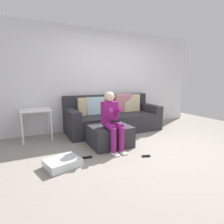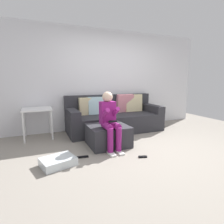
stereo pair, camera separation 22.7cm
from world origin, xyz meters
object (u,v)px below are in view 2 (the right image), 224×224
object	(u,v)px
side_table	(37,113)
storage_bin	(58,162)
couch_sectional	(114,118)
remote_by_storage_bin	(83,157)
person_seated	(110,119)
remote_under_side_table	(69,161)
remote_near_ottoman	(143,157)
ottoman	(108,135)

from	to	relation	value
side_table	storage_bin	bearing A→B (deg)	-81.31
couch_sectional	remote_by_storage_bin	world-z (taller)	couch_sectional
person_seated	remote_under_side_table	xyz separation A→B (m)	(-0.82, -0.27, -0.57)
couch_sectional	remote_by_storage_bin	xyz separation A→B (m)	(-1.17, -1.37, -0.33)
couch_sectional	remote_near_ottoman	world-z (taller)	couch_sectional
storage_bin	remote_under_side_table	distance (m)	0.19
remote_by_storage_bin	ottoman	bearing A→B (deg)	39.77
remote_by_storage_bin	remote_under_side_table	world-z (taller)	same
storage_bin	ottoman	bearing A→B (deg)	27.59
ottoman	person_seated	world-z (taller)	person_seated
ottoman	remote_under_side_table	distance (m)	1.00
ottoman	couch_sectional	bearing A→B (deg)	60.44
storage_bin	remote_near_ottoman	bearing A→B (deg)	-10.37
storage_bin	remote_near_ottoman	xyz separation A→B (m)	(1.36, -0.25, -0.05)
ottoman	storage_bin	xyz separation A→B (m)	(-1.03, -0.54, -0.14)
couch_sectional	storage_bin	bearing A→B (deg)	-136.38
person_seated	remote_near_ottoman	world-z (taller)	person_seated
person_seated	side_table	size ratio (longest dim) A/B	1.60
storage_bin	side_table	distance (m)	1.68
couch_sectional	side_table	xyz separation A→B (m)	(-1.83, 0.07, 0.24)
ottoman	side_table	bearing A→B (deg)	140.77
couch_sectional	storage_bin	distance (m)	2.20
person_seated	remote_near_ottoman	bearing A→B (deg)	-58.00
ottoman	remote_near_ottoman	xyz separation A→B (m)	(0.32, -0.79, -0.19)
ottoman	storage_bin	distance (m)	1.18
ottoman	remote_near_ottoman	distance (m)	0.87
couch_sectional	person_seated	size ratio (longest dim) A/B	2.20
side_table	remote_by_storage_bin	bearing A→B (deg)	-65.50
remote_near_ottoman	remote_under_side_table	distance (m)	1.22
ottoman	remote_near_ottoman	world-z (taller)	ottoman
person_seated	couch_sectional	bearing A→B (deg)	63.15
couch_sectional	ottoman	world-z (taller)	couch_sectional
remote_near_ottoman	remote_by_storage_bin	size ratio (longest dim) A/B	0.74
remote_near_ottoman	remote_under_side_table	size ratio (longest dim) A/B	0.97
remote_by_storage_bin	couch_sectional	bearing A→B (deg)	56.21
remote_under_side_table	person_seated	bearing A→B (deg)	41.67
couch_sectional	side_table	distance (m)	1.84
storage_bin	remote_by_storage_bin	world-z (taller)	storage_bin
remote_by_storage_bin	remote_under_side_table	distance (m)	0.25
ottoman	person_seated	xyz separation A→B (m)	(-0.04, -0.20, 0.38)
remote_near_ottoman	couch_sectional	bearing A→B (deg)	99.41
side_table	couch_sectional	bearing A→B (deg)	-2.31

